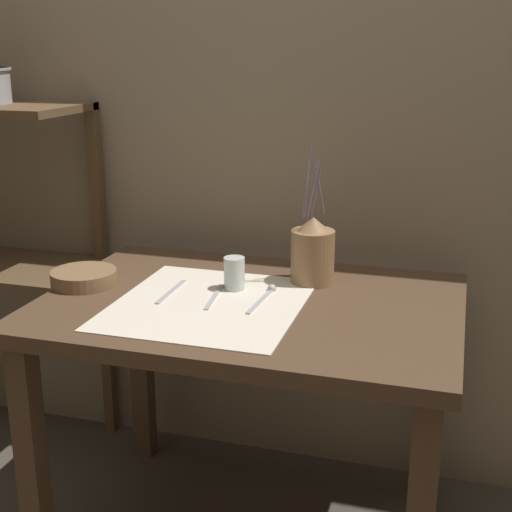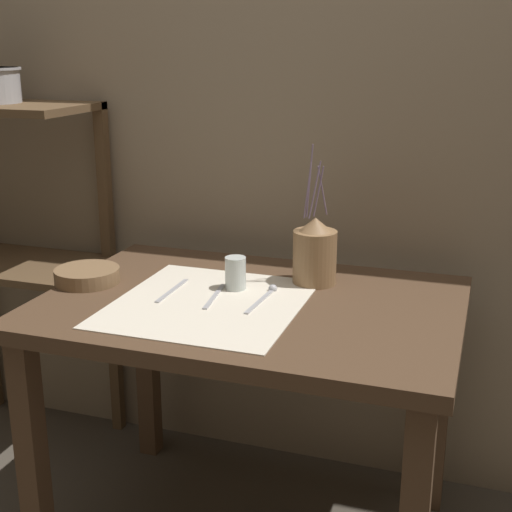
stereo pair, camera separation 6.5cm
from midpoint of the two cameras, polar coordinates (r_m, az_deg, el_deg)
stone_wall_back at (r=2.21m, az=4.62°, el=12.39°), size 7.00×0.06×2.40m
wooden_table at (r=1.88m, az=0.53°, el=-6.52°), size 1.07×0.76×0.73m
wooden_shelf_unit at (r=2.50m, az=-17.93°, el=3.60°), size 0.58×0.35×1.18m
linen_cloth at (r=1.82m, az=-2.80°, el=-3.78°), size 0.47×0.52×0.00m
pitcher_with_flowers at (r=1.95m, az=5.67°, el=0.24°), size 0.12×0.12×0.39m
wooden_bowl at (r=2.02m, az=-12.46°, el=-1.54°), size 0.18×0.18×0.04m
glass_tumbler_near at (r=1.90m, az=-0.67°, el=-1.38°), size 0.06×0.06×0.09m
knife_center at (r=1.91m, az=-5.76°, el=-2.77°), size 0.01×0.19×0.00m
fork_outer at (r=1.86m, az=-2.34°, el=-3.24°), size 0.03×0.19×0.00m
spoon_inner at (r=1.87m, az=1.95°, el=-3.02°), size 0.03×0.20×0.02m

